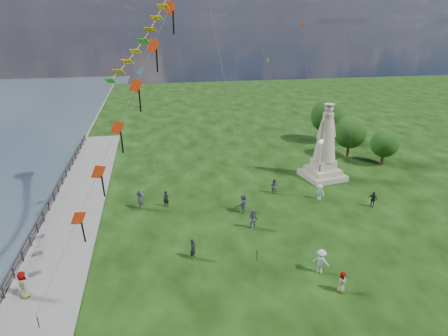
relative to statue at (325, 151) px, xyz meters
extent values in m
cube|color=slate|center=(-28.45, -6.81, -3.35)|extent=(0.30, 160.00, 0.60)
cube|color=slate|center=(-25.95, -8.81, -3.10)|extent=(5.00, 60.00, 0.10)
cylinder|color=black|center=(-28.25, -14.81, -2.65)|extent=(0.11, 0.11, 1.00)
cylinder|color=black|center=(-28.25, -12.81, -2.65)|extent=(0.11, 0.11, 1.00)
cylinder|color=black|center=(-28.25, -10.81, -2.65)|extent=(0.11, 0.11, 1.00)
cylinder|color=black|center=(-28.25, -8.81, -2.65)|extent=(0.11, 0.11, 1.00)
cylinder|color=black|center=(-28.25, -6.81, -2.65)|extent=(0.11, 0.11, 1.00)
cylinder|color=black|center=(-28.25, -4.81, -2.65)|extent=(0.11, 0.11, 1.00)
cylinder|color=black|center=(-28.25, -2.81, -2.65)|extent=(0.11, 0.11, 1.00)
cylinder|color=black|center=(-28.25, -0.81, -2.65)|extent=(0.11, 0.11, 1.00)
cylinder|color=black|center=(-28.25, 1.19, -2.65)|extent=(0.11, 0.11, 1.00)
cylinder|color=black|center=(-28.25, 3.19, -2.65)|extent=(0.11, 0.11, 1.00)
cylinder|color=black|center=(-28.25, 5.19, -2.65)|extent=(0.11, 0.11, 1.00)
cylinder|color=black|center=(-28.25, 7.19, -2.65)|extent=(0.11, 0.11, 1.00)
cylinder|color=black|center=(-28.25, 9.19, -2.65)|extent=(0.11, 0.11, 1.00)
cylinder|color=black|center=(-28.25, 11.19, -2.65)|extent=(0.11, 0.11, 1.00)
cylinder|color=black|center=(-28.25, 13.19, -2.65)|extent=(0.11, 0.11, 1.00)
cylinder|color=black|center=(-28.25, 15.19, -2.65)|extent=(0.11, 0.11, 1.00)
cylinder|color=black|center=(-28.25, 17.19, -2.65)|extent=(0.11, 0.11, 1.00)
cylinder|color=black|center=(-28.25, 19.19, -2.65)|extent=(0.11, 0.11, 1.00)
cube|color=black|center=(-28.25, -6.81, -2.17)|extent=(0.06, 52.00, 0.06)
cube|color=black|center=(-28.25, -6.81, -2.60)|extent=(0.06, 52.00, 0.06)
cube|color=tan|center=(0.00, 0.00, -2.86)|extent=(4.73, 4.73, 0.59)
cube|color=tan|center=(0.00, 0.00, -2.27)|extent=(3.60, 3.60, 0.59)
cube|color=tan|center=(0.00, 0.00, -1.49)|extent=(2.48, 2.48, 0.98)
cylinder|color=tan|center=(0.00, 0.00, 4.07)|extent=(1.35, 1.35, 0.39)
sphere|color=tan|center=(0.00, 0.00, 4.68)|extent=(0.90, 0.90, 0.90)
cylinder|color=tan|center=(0.00, 0.00, 5.14)|extent=(1.07, 1.07, 0.10)
cylinder|color=silver|center=(-1.02, -1.05, -0.92)|extent=(0.13, 0.13, 4.47)
sphere|color=white|center=(-1.02, -1.05, 1.46)|extent=(0.45, 0.45, 0.45)
cylinder|color=#382314|center=(6.16, 5.85, -2.14)|extent=(0.36, 0.36, 2.02)
sphere|color=#15390F|center=(6.16, 5.85, 0.13)|extent=(4.04, 4.04, 4.04)
cylinder|color=#382314|center=(8.95, 2.47, -2.33)|extent=(0.36, 0.36, 1.65)
sphere|color=#15390F|center=(8.95, 2.47, -0.47)|extent=(3.30, 3.30, 3.30)
cylinder|color=#382314|center=(6.17, 12.42, -1.96)|extent=(0.36, 0.36, 2.38)
sphere|color=#15390F|center=(6.17, 12.42, 0.71)|extent=(4.76, 4.76, 4.76)
imported|color=black|center=(-16.02, -12.65, -2.34)|extent=(0.67, 0.71, 1.63)
imported|color=#595960|center=(-10.57, -9.42, -2.23)|extent=(1.05, 0.94, 1.83)
imported|color=silver|center=(-7.48, -15.98, -2.24)|extent=(1.29, 1.22, 1.82)
imported|color=#595960|center=(-6.99, -18.14, -2.40)|extent=(0.86, 0.77, 1.50)
imported|color=#595960|center=(-19.93, -3.88, -2.18)|extent=(0.80, 1.81, 1.95)
imported|color=black|center=(-17.57, -3.89, -2.34)|extent=(0.70, 0.59, 1.62)
imported|color=#595960|center=(-6.68, -2.94, -2.35)|extent=(0.91, 0.83, 1.60)
imported|color=silver|center=(-2.66, -5.10, -2.36)|extent=(1.05, 1.13, 1.59)
imported|color=black|center=(1.59, -7.57, -2.38)|extent=(0.92, 1.00, 1.54)
imported|color=#595960|center=(-26.95, -14.91, -2.22)|extent=(0.91, 1.06, 1.86)
imported|color=#595960|center=(-10.70, -6.37, -2.22)|extent=(1.69, 1.81, 1.87)
cylinder|color=black|center=(-25.45, -17.81, -2.70)|extent=(0.06, 0.06, 0.90)
cube|color=red|center=(-22.98, -15.29, 2.40)|extent=(0.87, 0.64, 1.03)
cube|color=black|center=(-22.80, -15.39, 1.45)|extent=(0.10, 0.28, 1.48)
cube|color=red|center=(-21.71, -13.99, 4.74)|extent=(0.87, 0.64, 1.03)
cube|color=black|center=(-21.53, -14.09, 3.79)|extent=(0.10, 0.28, 1.48)
cube|color=red|center=(-20.44, -12.70, 7.09)|extent=(0.87, 0.64, 1.03)
cube|color=black|center=(-20.26, -12.80, 6.14)|extent=(0.10, 0.28, 1.48)
cube|color=red|center=(-19.17, -11.40, 9.43)|extent=(0.87, 0.64, 1.03)
cube|color=black|center=(-18.99, -11.50, 8.48)|extent=(0.10, 0.28, 1.48)
cube|color=red|center=(-17.90, -10.10, 11.77)|extent=(0.87, 0.64, 1.03)
cube|color=black|center=(-17.72, -10.20, 10.82)|extent=(0.10, 0.28, 1.48)
cube|color=red|center=(-16.63, -8.81, 14.11)|extent=(0.87, 0.64, 1.03)
cube|color=black|center=(-16.45, -8.91, 13.16)|extent=(0.10, 0.28, 1.48)
cylinder|color=black|center=(-11.45, -13.81, -2.70)|extent=(0.06, 0.06, 0.90)
cube|color=gold|center=(-17.25, -12.78, 14.05)|extent=(0.70, 0.68, 0.21)
cube|color=gold|center=(-17.64, -13.31, 13.43)|extent=(0.69, 0.69, 0.23)
cube|color=orange|center=(-18.04, -13.85, 12.84)|extent=(0.68, 0.69, 0.25)
cube|color=green|center=(-18.46, -14.38, 12.29)|extent=(0.67, 0.69, 0.26)
cube|color=gold|center=(-18.89, -14.91, 11.77)|extent=(0.65, 0.69, 0.28)
cube|color=gold|center=(-19.33, -15.44, 11.31)|extent=(0.64, 0.68, 0.29)
cube|color=orange|center=(-19.76, -15.95, 10.88)|extent=(0.62, 0.67, 0.30)
cube|color=green|center=(-20.19, -16.47, 10.51)|extent=(0.60, 0.66, 0.31)
cube|color=teal|center=(-19.30, 4.94, 8.41)|extent=(0.51, 0.39, 0.57)
cylinder|color=#595959|center=(-18.80, 2.44, 2.65)|extent=(1.02, 5.02, 11.52)
cylinder|color=#595959|center=(-5.80, 3.53, 6.26)|extent=(1.02, 5.02, 18.74)
cube|color=red|center=(-0.46, 7.71, 12.92)|extent=(0.51, 0.39, 0.57)
cylinder|color=#595959|center=(0.04, 5.21, 4.91)|extent=(1.02, 5.02, 16.03)
cube|color=green|center=(-2.72, 13.50, 8.46)|extent=(0.51, 0.39, 0.57)
cylinder|color=#595959|center=(-2.22, 11.00, 2.68)|extent=(1.02, 5.02, 11.57)
cylinder|color=#595959|center=(-8.55, 7.58, 10.94)|extent=(1.02, 5.02, 28.09)
cylinder|color=#595959|center=(3.31, 2.65, 6.37)|extent=(1.02, 5.02, 18.95)
camera|label=1|loc=(-18.19, -36.07, 13.26)|focal=30.00mm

